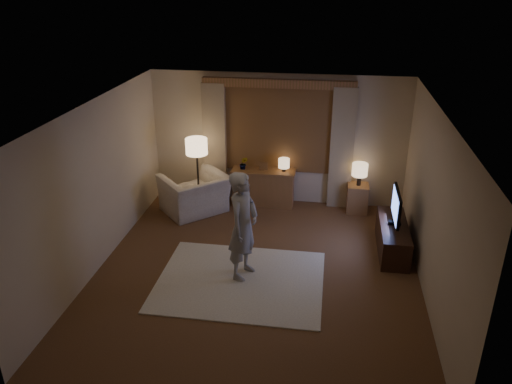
% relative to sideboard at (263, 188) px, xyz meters
% --- Properties ---
extents(room, '(5.04, 5.54, 2.64)m').
position_rel_sideboard_xyz_m(room, '(0.25, -2.00, 0.98)').
color(room, brown).
rests_on(room, ground).
extents(rug, '(2.50, 2.00, 0.02)m').
position_rel_sideboard_xyz_m(rug, '(0.04, -2.79, -0.34)').
color(rug, '#F4EBCD').
rests_on(rug, floor).
extents(sideboard, '(1.20, 0.40, 0.70)m').
position_rel_sideboard_xyz_m(sideboard, '(0.00, 0.00, 0.00)').
color(sideboard, brown).
rests_on(sideboard, floor).
extents(picture_frame, '(0.16, 0.02, 0.20)m').
position_rel_sideboard_xyz_m(picture_frame, '(0.00, 0.00, 0.45)').
color(picture_frame, brown).
rests_on(picture_frame, sideboard).
extents(plant, '(0.17, 0.13, 0.30)m').
position_rel_sideboard_xyz_m(plant, '(-0.40, 0.00, 0.50)').
color(plant, '#999999').
rests_on(plant, sideboard).
extents(table_lamp_sideboard, '(0.22, 0.22, 0.30)m').
position_rel_sideboard_xyz_m(table_lamp_sideboard, '(0.40, 0.00, 0.55)').
color(table_lamp_sideboard, black).
rests_on(table_lamp_sideboard, sideboard).
extents(floor_lamp, '(0.42, 0.42, 1.44)m').
position_rel_sideboard_xyz_m(floor_lamp, '(-1.24, -0.35, 0.86)').
color(floor_lamp, black).
rests_on(floor_lamp, floor).
extents(armchair, '(1.55, 1.54, 0.76)m').
position_rel_sideboard_xyz_m(armchair, '(-1.27, -0.54, 0.03)').
color(armchair, beige).
rests_on(armchair, floor).
extents(side_table, '(0.40, 0.40, 0.56)m').
position_rel_sideboard_xyz_m(side_table, '(1.86, -0.05, -0.07)').
color(side_table, brown).
rests_on(side_table, floor).
extents(table_lamp_side, '(0.30, 0.30, 0.44)m').
position_rel_sideboard_xyz_m(table_lamp_side, '(1.86, -0.05, 0.52)').
color(table_lamp_side, black).
rests_on(table_lamp_side, side_table).
extents(tv_stand, '(0.45, 1.40, 0.50)m').
position_rel_sideboard_xyz_m(tv_stand, '(2.40, -1.50, -0.10)').
color(tv_stand, black).
rests_on(tv_stand, floor).
extents(tv, '(0.20, 0.82, 0.60)m').
position_rel_sideboard_xyz_m(tv, '(2.39, -1.50, 0.48)').
color(tv, black).
rests_on(tv, tv_stand).
extents(person, '(0.58, 0.71, 1.70)m').
position_rel_sideboard_xyz_m(person, '(0.06, -2.62, 0.52)').
color(person, '#A19C95').
rests_on(person, rug).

